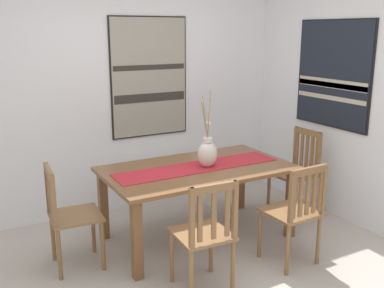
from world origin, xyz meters
name	(u,v)px	position (x,y,z in m)	size (l,w,h in m)	color
ground_plane	(219,275)	(0.00, 0.00, -0.01)	(6.40, 6.40, 0.03)	#B2A89E
wall_back	(133,90)	(0.00, 1.86, 1.35)	(6.40, 0.12, 2.70)	silver
wall_side	(383,100)	(1.86, 0.00, 1.35)	(0.12, 6.40, 2.70)	silver
dining_table	(197,177)	(0.18, 0.70, 0.63)	(1.79, 1.02, 0.73)	brown
table_runner	(198,167)	(0.18, 0.70, 0.73)	(1.65, 0.36, 0.01)	#B7232D
centerpiece_vase	(207,153)	(0.27, 0.66, 0.87)	(0.20, 0.17, 0.73)	silver
chair_0	(295,211)	(0.66, -0.16, 0.50)	(0.43, 0.43, 0.92)	brown
chair_1	(69,214)	(-1.06, 0.73, 0.49)	(0.45, 0.45, 0.91)	brown
chair_2	(205,234)	(-0.24, -0.16, 0.49)	(0.44, 0.44, 0.94)	brown
chair_3	(297,170)	(1.45, 0.69, 0.50)	(0.43, 0.43, 0.95)	brown
painting_on_back_wall	(149,78)	(0.18, 1.79, 1.49)	(0.92, 0.05, 1.34)	black
painting_on_side_wall	(333,74)	(1.79, 0.60, 1.55)	(0.05, 1.02, 1.14)	black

